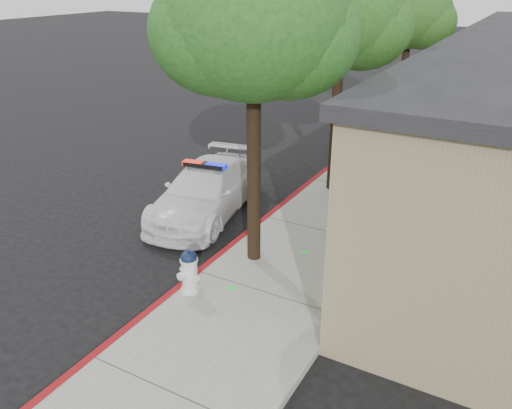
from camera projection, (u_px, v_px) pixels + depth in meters
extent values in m
plane|color=black|center=(196.00, 277.00, 10.88)|extent=(120.00, 120.00, 0.00)
cube|color=gray|center=(322.00, 233.00, 12.53)|extent=(3.20, 60.00, 0.15)
cube|color=maroon|center=(266.00, 219.00, 13.21)|extent=(0.14, 60.00, 0.16)
cube|color=black|center=(365.00, 205.00, 9.47)|extent=(0.08, 1.48, 1.68)
cube|color=black|center=(407.00, 158.00, 11.86)|extent=(0.08, 1.48, 1.68)
cube|color=black|center=(435.00, 127.00, 14.25)|extent=(0.08, 1.48, 1.68)
cube|color=black|center=(455.00, 105.00, 16.64)|extent=(0.08, 1.48, 1.68)
cube|color=black|center=(470.00, 88.00, 19.03)|extent=(0.08, 1.48, 1.68)
cube|color=black|center=(481.00, 75.00, 21.42)|extent=(0.08, 1.48, 1.68)
cube|color=black|center=(490.00, 65.00, 23.81)|extent=(0.08, 1.48, 1.68)
imported|color=white|center=(206.00, 191.00, 13.46)|extent=(2.59, 4.74, 1.30)
cube|color=black|center=(205.00, 165.00, 13.17)|extent=(1.23, 0.49, 0.10)
cube|color=red|center=(193.00, 163.00, 13.26)|extent=(0.55, 0.33, 0.11)
cube|color=#0D17E1|center=(216.00, 166.00, 13.07)|extent=(0.55, 0.33, 0.11)
cylinder|color=white|center=(191.00, 289.00, 10.12)|extent=(0.37, 0.37, 0.07)
cylinder|color=white|center=(190.00, 275.00, 9.98)|extent=(0.31, 0.31, 0.60)
cylinder|color=white|center=(189.00, 260.00, 9.85)|extent=(0.35, 0.35, 0.04)
ellipsoid|color=#0F1837|center=(189.00, 257.00, 9.83)|extent=(0.32, 0.32, 0.24)
cylinder|color=#0F1837|center=(188.00, 252.00, 9.78)|extent=(0.08, 0.08, 0.07)
cylinder|color=white|center=(184.00, 270.00, 10.10)|extent=(0.16, 0.15, 0.12)
cylinder|color=white|center=(196.00, 277.00, 9.85)|extent=(0.16, 0.15, 0.12)
cylinder|color=white|center=(182.00, 276.00, 9.85)|extent=(0.19, 0.17, 0.15)
cylinder|color=black|center=(254.00, 173.00, 10.53)|extent=(0.28, 0.28, 3.93)
ellipsoid|color=#1D4E18|center=(254.00, 19.00, 9.32)|extent=(3.49, 3.49, 2.97)
ellipsoid|color=#1D4E18|center=(288.00, 38.00, 9.47)|extent=(2.62, 2.62, 2.23)
ellipsoid|color=#1D4E18|center=(224.00, 32.00, 9.36)|extent=(2.73, 2.73, 2.32)
cylinder|color=black|center=(335.00, 123.00, 14.18)|extent=(0.27, 0.27, 3.82)
ellipsoid|color=#224916|center=(342.00, 13.00, 13.02)|extent=(3.20, 3.20, 2.72)
ellipsoid|color=#224916|center=(362.00, 26.00, 13.07)|extent=(2.58, 2.58, 2.20)
ellipsoid|color=#224916|center=(324.00, 21.00, 13.25)|extent=(2.48, 2.48, 2.11)
cylinder|color=black|center=(402.00, 85.00, 19.81)|extent=(0.26, 0.26, 3.46)
ellipsoid|color=#254515|center=(411.00, 13.00, 18.74)|extent=(2.96, 2.96, 2.52)
ellipsoid|color=#254515|center=(425.00, 22.00, 18.64)|extent=(2.27, 2.27, 1.93)
ellipsoid|color=#254515|center=(398.00, 18.00, 18.84)|extent=(2.37, 2.37, 2.01)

